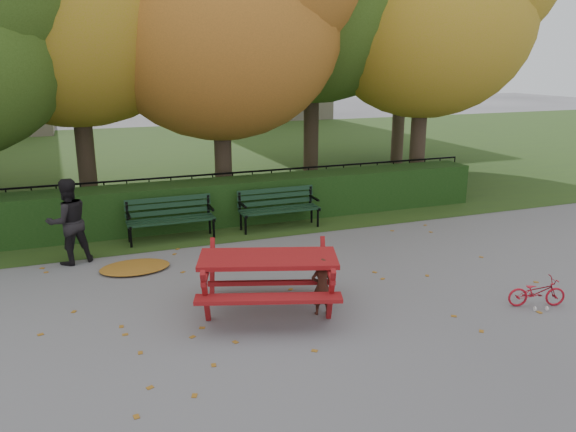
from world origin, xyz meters
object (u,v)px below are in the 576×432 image
object	(u,v)px
bench_left	(170,215)
picnic_table	(268,269)
tree_e	(442,4)
child	(322,287)
bench_right	(278,205)
adult	(68,222)
bicycle	(537,292)
tree_g	(417,8)
tree_c	(235,9)

from	to	relation	value
bench_left	picnic_table	xyz separation A→B (m)	(0.78, -4.06, 0.15)
tree_e	child	size ratio (longest dim) A/B	9.30
bench_right	picnic_table	distance (m)	4.37
tree_e	adult	size ratio (longest dim) A/B	5.10
bench_left	bicycle	size ratio (longest dim) A/B	2.05
tree_e	adult	distance (m)	11.07
tree_g	bench_left	distance (m)	12.37
bench_right	bench_left	bearing A→B (deg)	180.00
tree_g	child	world-z (taller)	tree_g
tree_e	bench_left	xyz separation A→B (m)	(-7.82, -2.07, -4.56)
bench_left	bench_right	world-z (taller)	same
bench_left	adult	world-z (taller)	adult
tree_e	adult	world-z (taller)	tree_e
child	tree_g	bearing A→B (deg)	-115.14
tree_c	tree_g	size ratio (longest dim) A/B	0.94
tree_c	tree_e	size ratio (longest dim) A/B	0.98
tree_g	adult	xyz separation A→B (m)	(-11.60, -6.86, -4.57)
tree_c	child	bearing A→B (deg)	-95.54
picnic_table	tree_g	bearing A→B (deg)	67.29
bench_left	child	world-z (taller)	bench_left
tree_g	bench_right	world-z (taller)	tree_g
bicycle	tree_e	bearing A→B (deg)	-4.66
tree_c	picnic_table	xyz separation A→B (m)	(-1.35, -6.32, -4.15)
tree_c	picnic_table	size ratio (longest dim) A/B	3.28
tree_c	bench_right	bearing A→B (deg)	-83.30
tree_c	adult	distance (m)	6.51
tree_g	bench_right	xyz separation A→B (m)	(-7.23, -6.06, -4.85)
picnic_table	bicycle	world-z (taller)	picnic_table
tree_e	picnic_table	bearing A→B (deg)	-138.97
bench_left	child	xyz separation A→B (m)	(1.48, -4.45, -0.08)
picnic_table	adult	xyz separation A→B (m)	(-2.75, 3.26, 0.13)
bench_right	bicycle	distance (m)	5.82
tree_e	tree_g	bearing A→B (deg)	65.60
tree_c	bicycle	distance (m)	9.25
child	adult	world-z (taller)	adult
bench_right	picnic_table	world-z (taller)	picnic_table
tree_c	tree_g	xyz separation A→B (m)	(7.50, 3.80, 0.55)
tree_c	picnic_table	world-z (taller)	tree_c
tree_c	bench_right	distance (m)	4.87
bench_right	bicycle	size ratio (longest dim) A/B	2.05
tree_e	bench_right	distance (m)	7.38
tree_c	bench_right	xyz separation A→B (m)	(0.27, -2.26, -4.30)
tree_c	adult	world-z (taller)	tree_c
tree_e	child	world-z (taller)	tree_e
bench_right	child	xyz separation A→B (m)	(-0.92, -4.45, -0.08)
tree_e	bench_right	world-z (taller)	tree_e
bicycle	tree_c	bearing A→B (deg)	36.78
tree_c	adult	size ratio (longest dim) A/B	5.00
tree_g	child	distance (m)	14.18
child	bicycle	world-z (taller)	child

